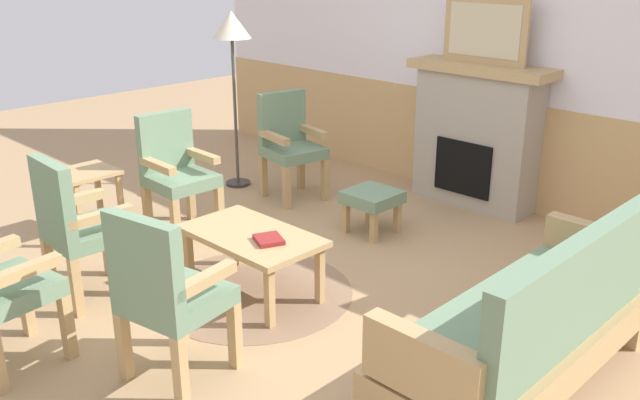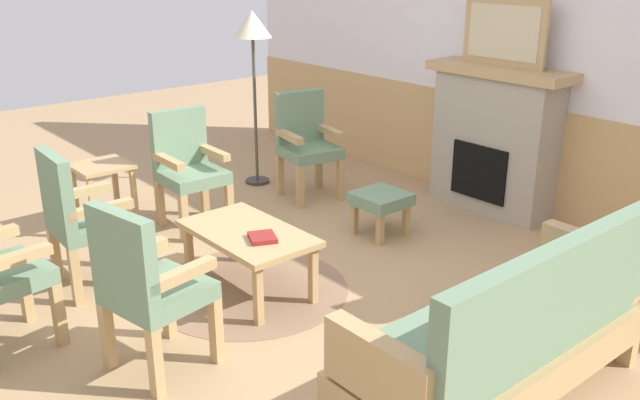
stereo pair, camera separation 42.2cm
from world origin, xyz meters
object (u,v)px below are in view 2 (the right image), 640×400
at_px(fireplace, 494,138).
at_px(armchair_by_window_left, 306,140).
at_px(armchair_front_center, 146,282).
at_px(side_table, 102,177).
at_px(book_on_table, 262,238).
at_px(armchair_near_fireplace, 188,164).
at_px(coffee_table, 248,238).
at_px(floor_lamp_by_chairs, 253,35).
at_px(footstool, 381,202).
at_px(armchair_corner_left, 79,214).
at_px(framed_picture, 504,32).
at_px(couch, 507,334).

xyz_separation_m(fireplace, armchair_by_window_left, (-1.34, -1.04, -0.11)).
relative_size(armchair_front_center, side_table, 1.78).
height_order(book_on_table, armchair_near_fireplace, armchair_near_fireplace).
distance_m(armchair_near_fireplace, side_table, 0.71).
relative_size(coffee_table, book_on_table, 5.11).
relative_size(coffee_table, floor_lamp_by_chairs, 0.57).
bearing_deg(footstool, armchair_front_center, -76.43).
xyz_separation_m(book_on_table, footstool, (-0.31, 1.39, -0.17)).
bearing_deg(armchair_corner_left, floor_lamp_by_chairs, 116.47).
height_order(book_on_table, armchair_corner_left, armchair_corner_left).
xyz_separation_m(framed_picture, book_on_table, (0.10, -2.57, -1.10)).
bearing_deg(couch, coffee_table, -171.46).
bearing_deg(coffee_table, fireplace, 87.96).
relative_size(framed_picture, armchair_corner_left, 0.82).
distance_m(framed_picture, armchair_corner_left, 3.64).
height_order(armchair_by_window_left, side_table, armchair_by_window_left).
xyz_separation_m(book_on_table, floor_lamp_by_chairs, (-2.05, 1.40, 1.00)).
distance_m(fireplace, footstool, 1.25).
bearing_deg(framed_picture, side_table, -122.77).
bearing_deg(armchair_by_window_left, fireplace, 37.75).
xyz_separation_m(fireplace, armchair_front_center, (0.36, -3.51, -0.11)).
height_order(armchair_front_center, floor_lamp_by_chairs, floor_lamp_by_chairs).
height_order(framed_picture, armchair_near_fireplace, framed_picture).
xyz_separation_m(couch, armchair_near_fireplace, (-3.16, 0.02, 0.14)).
height_order(couch, coffee_table, couch).
xyz_separation_m(framed_picture, side_table, (-1.81, -2.82, -1.13)).
bearing_deg(couch, armchair_near_fireplace, 179.67).
distance_m(couch, armchair_by_window_left, 3.35).
bearing_deg(armchair_near_fireplace, framed_picture, 58.48).
bearing_deg(coffee_table, floor_lamp_by_chairs, 143.40).
distance_m(coffee_table, side_table, 1.74).
height_order(fireplace, armchair_near_fireplace, fireplace).
bearing_deg(footstool, framed_picture, 80.09).
bearing_deg(armchair_near_fireplace, coffee_table, -12.98).
height_order(armchair_by_window_left, floor_lamp_by_chairs, floor_lamp_by_chairs).
bearing_deg(footstool, couch, -28.96).
bearing_deg(armchair_front_center, couch, 41.03).
bearing_deg(coffee_table, framed_picture, 87.96).
bearing_deg(coffee_table, armchair_by_window_left, 129.41).
distance_m(armchair_front_center, floor_lamp_by_chairs, 3.41).
distance_m(armchair_front_center, armchair_corner_left, 1.21).
relative_size(side_table, floor_lamp_by_chairs, 0.33).
height_order(armchair_near_fireplace, armchair_front_center, same).
relative_size(book_on_table, side_table, 0.34).
relative_size(framed_picture, floor_lamp_by_chairs, 0.48).
height_order(book_on_table, armchair_front_center, armchair_front_center).
distance_m(armchair_near_fireplace, armchair_front_center, 2.14).
xyz_separation_m(book_on_table, armchair_corner_left, (-0.95, -0.82, 0.08)).
bearing_deg(armchair_by_window_left, armchair_front_center, -55.57).
bearing_deg(footstool, side_table, -134.47).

